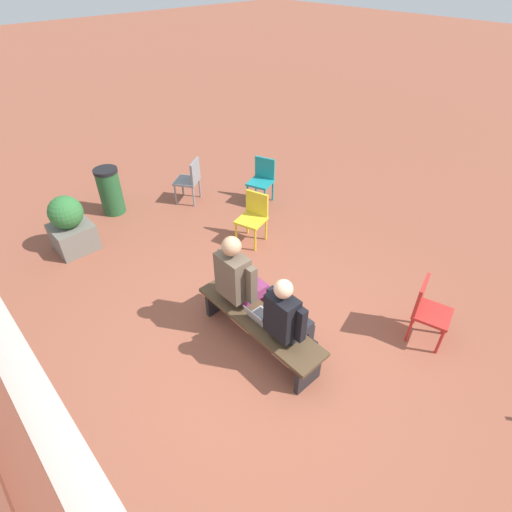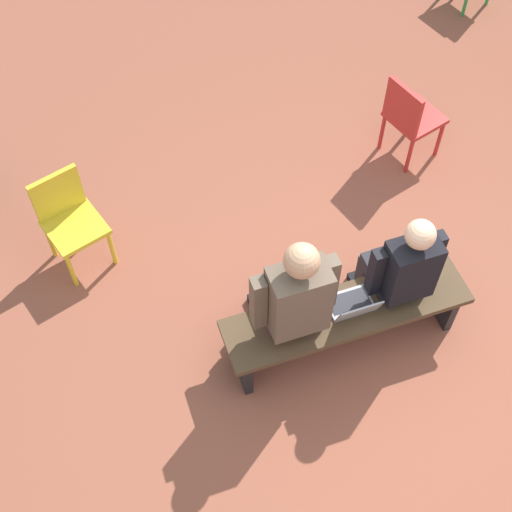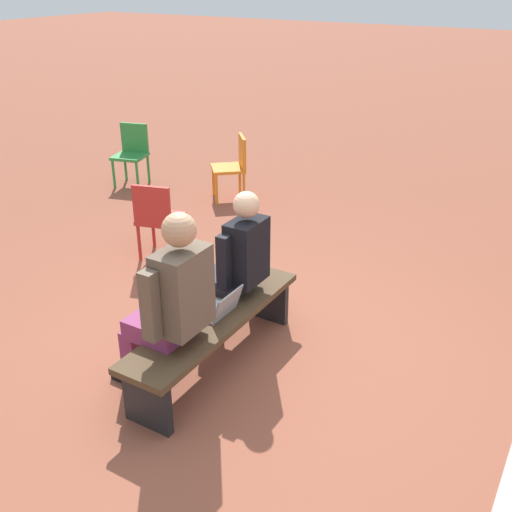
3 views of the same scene
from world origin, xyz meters
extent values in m
plane|color=brown|center=(0.00, 0.00, 0.00)|extent=(60.00, 60.00, 0.00)
cube|color=#B7B2A8|center=(0.19, 2.16, 0.00)|extent=(6.74, 0.40, 0.01)
cube|color=brown|center=(0.19, 2.66, 0.07)|extent=(5.94, 0.60, 0.15)
cube|color=#4C3823|center=(0.19, -0.18, 0.42)|extent=(1.80, 0.44, 0.05)
cube|color=black|center=(-0.61, -0.18, 0.20)|extent=(0.06, 0.37, 0.40)
cube|color=black|center=(0.99, -0.18, 0.20)|extent=(0.06, 0.37, 0.40)
cube|color=#232328|center=(-0.21, -0.34, 0.50)|extent=(0.31, 0.37, 0.13)
cube|color=#232328|center=(-0.29, -0.52, 0.23)|extent=(0.10, 0.11, 0.45)
cube|color=black|center=(-0.29, -0.58, 0.03)|extent=(0.10, 0.22, 0.06)
cube|color=#232328|center=(-0.13, -0.52, 0.23)|extent=(0.10, 0.11, 0.45)
cube|color=black|center=(-0.13, -0.58, 0.03)|extent=(0.10, 0.22, 0.06)
cube|color=black|center=(-0.21, -0.14, 0.83)|extent=(0.35, 0.22, 0.51)
cube|color=#195133|center=(-0.21, -0.25, 0.79)|extent=(0.05, 0.01, 0.31)
cube|color=black|center=(-0.43, -0.20, 0.81)|extent=(0.08, 0.09, 0.44)
cube|color=black|center=(0.01, -0.20, 0.81)|extent=(0.08, 0.09, 0.44)
sphere|color=#DBAD89|center=(-0.21, -0.14, 1.21)|extent=(0.20, 0.20, 0.20)
cube|color=#7F2D5B|center=(0.59, -0.36, 0.51)|extent=(0.35, 0.41, 0.14)
cube|color=#7F2D5B|center=(0.50, -0.57, 0.23)|extent=(0.11, 0.12, 0.45)
cube|color=black|center=(0.50, -0.63, 0.04)|extent=(0.11, 0.25, 0.07)
cube|color=#7F2D5B|center=(0.69, -0.57, 0.23)|extent=(0.11, 0.12, 0.45)
cube|color=black|center=(0.69, -0.63, 0.04)|extent=(0.11, 0.25, 0.07)
cube|color=brown|center=(0.59, -0.14, 0.87)|extent=(0.39, 0.25, 0.58)
cube|color=brown|center=(0.35, -0.21, 0.85)|extent=(0.09, 0.10, 0.49)
cube|color=brown|center=(0.84, -0.21, 0.85)|extent=(0.09, 0.10, 0.49)
sphere|color=tan|center=(0.59, -0.14, 1.31)|extent=(0.23, 0.23, 0.23)
cube|color=#9EA0A5|center=(0.15, -0.22, 0.46)|extent=(0.32, 0.22, 0.02)
cube|color=#2D2D33|center=(0.15, -0.23, 0.47)|extent=(0.29, 0.15, 0.00)
cube|color=#9EA0A5|center=(0.15, -0.08, 0.57)|extent=(0.32, 0.07, 0.19)
cube|color=#33519E|center=(0.15, -0.08, 0.57)|extent=(0.28, 0.06, 0.17)
cube|color=red|center=(-1.16, -1.79, 0.42)|extent=(0.52, 0.52, 0.04)
cube|color=red|center=(-0.98, -1.74, 0.64)|extent=(0.15, 0.39, 0.40)
cylinder|color=red|center=(-1.38, -1.67, 0.20)|extent=(0.04, 0.04, 0.40)
cylinder|color=red|center=(-1.28, -2.01, 0.20)|extent=(0.04, 0.04, 0.40)
cylinder|color=red|center=(-1.04, -1.57, 0.20)|extent=(0.04, 0.04, 0.40)
cylinder|color=red|center=(-0.94, -1.91, 0.20)|extent=(0.04, 0.04, 0.40)
cube|color=gold|center=(1.87, -1.56, 0.42)|extent=(0.53, 0.53, 0.04)
cube|color=gold|center=(1.92, -1.74, 0.64)|extent=(0.39, 0.16, 0.40)
cylinder|color=gold|center=(1.98, -1.34, 0.20)|extent=(0.04, 0.04, 0.40)
cylinder|color=gold|center=(1.64, -1.45, 0.20)|extent=(0.04, 0.04, 0.40)
cylinder|color=gold|center=(2.09, -1.68, 0.20)|extent=(0.04, 0.04, 0.40)
cylinder|color=gold|center=(1.75, -1.79, 0.20)|extent=(0.04, 0.04, 0.40)
cube|color=gray|center=(3.71, -1.58, 0.42)|extent=(0.58, 0.58, 0.04)
cube|color=gray|center=(3.56, -1.69, 0.64)|extent=(0.26, 0.35, 0.40)
cylinder|color=gray|center=(3.96, -1.63, 0.20)|extent=(0.04, 0.04, 0.40)
cylinder|color=gray|center=(3.76, -1.33, 0.20)|extent=(0.04, 0.04, 0.40)
cylinder|color=gray|center=(3.67, -1.83, 0.20)|extent=(0.04, 0.04, 0.40)
cylinder|color=gray|center=(3.46, -1.54, 0.20)|extent=(0.04, 0.04, 0.40)
cube|color=teal|center=(2.72, -2.56, 0.42)|extent=(0.54, 0.54, 0.04)
cube|color=teal|center=(2.79, -2.74, 0.64)|extent=(0.39, 0.18, 0.40)
cylinder|color=teal|center=(2.83, -2.33, 0.20)|extent=(0.04, 0.04, 0.40)
cylinder|color=teal|center=(2.49, -2.46, 0.20)|extent=(0.04, 0.04, 0.40)
cylinder|color=teal|center=(2.95, -2.67, 0.20)|extent=(0.04, 0.04, 0.40)
cylinder|color=teal|center=(2.62, -2.79, 0.20)|extent=(0.04, 0.04, 0.40)
cube|color=#6B665B|center=(3.67, 0.67, 0.22)|extent=(0.60, 0.60, 0.44)
sphere|color=#2D6B33|center=(3.67, 0.67, 0.68)|extent=(0.52, 0.52, 0.52)
cylinder|color=#23562D|center=(4.30, -0.33, 0.40)|extent=(0.40, 0.40, 0.80)
cylinder|color=black|center=(4.30, -0.33, 0.83)|extent=(0.42, 0.42, 0.06)
camera|label=1|loc=(-2.20, 2.06, 3.92)|focal=28.00mm
camera|label=2|loc=(1.65, 2.06, 4.79)|focal=50.00mm
camera|label=3|loc=(3.31, 2.06, 2.79)|focal=42.00mm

